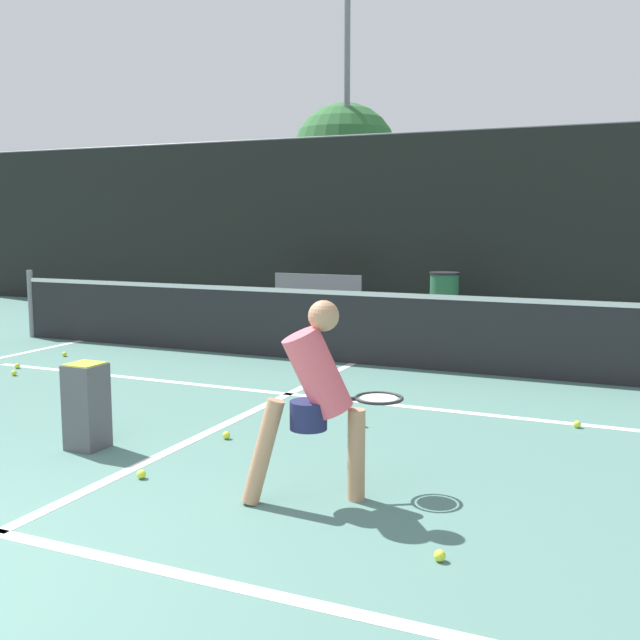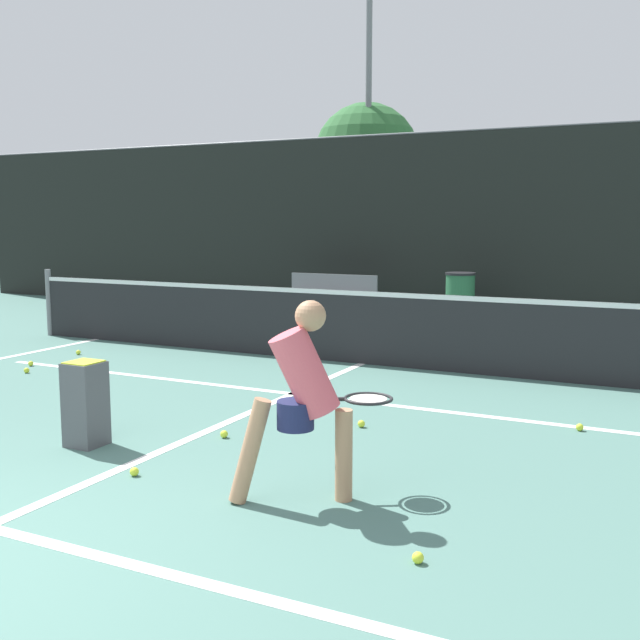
# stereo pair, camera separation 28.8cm
# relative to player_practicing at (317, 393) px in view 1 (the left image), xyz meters

# --- Properties ---
(court_service_line) EXTENTS (8.25, 0.10, 0.01)m
(court_service_line) POSITION_rel_player_practicing_xyz_m (-1.53, 2.67, -0.74)
(court_service_line) COLOR white
(court_service_line) RESTS_ON ground
(court_center_mark) EXTENTS (0.10, 5.82, 0.01)m
(court_center_mark) POSITION_rel_player_practicing_xyz_m (-1.53, 1.66, -0.74)
(court_center_mark) COLOR white
(court_center_mark) RESTS_ON ground
(net) EXTENTS (11.09, 0.09, 1.07)m
(net) POSITION_rel_player_practicing_xyz_m (-1.53, 4.57, -0.23)
(net) COLOR slate
(net) RESTS_ON ground
(fence_back) EXTENTS (24.00, 0.06, 3.47)m
(fence_back) POSITION_rel_player_practicing_xyz_m (-1.53, 9.19, 0.99)
(fence_back) COLOR black
(fence_back) RESTS_ON ground
(player_practicing) EXTENTS (0.98, 0.95, 1.35)m
(player_practicing) POSITION_rel_player_practicing_xyz_m (0.00, 0.00, 0.00)
(player_practicing) COLOR tan
(player_practicing) RESTS_ON ground
(tennis_ball_scattered_0) EXTENTS (0.07, 0.07, 0.07)m
(tennis_ball_scattered_0) POSITION_rel_player_practicing_xyz_m (-1.29, 0.97, -0.71)
(tennis_ball_scattered_0) COLOR #D1E033
(tennis_ball_scattered_0) RESTS_ON ground
(tennis_ball_scattered_1) EXTENTS (0.07, 0.07, 0.07)m
(tennis_ball_scattered_1) POSITION_rel_player_practicing_xyz_m (-1.34, -0.13, -0.71)
(tennis_ball_scattered_1) COLOR #D1E033
(tennis_ball_scattered_1) RESTS_ON ground
(tennis_ball_scattered_2) EXTENTS (0.07, 0.07, 0.07)m
(tennis_ball_scattered_2) POSITION_rel_player_practicing_xyz_m (1.43, 2.56, -0.71)
(tennis_ball_scattered_2) COLOR #D1E033
(tennis_ball_scattered_2) RESTS_ON ground
(tennis_ball_scattered_3) EXTENTS (0.07, 0.07, 0.07)m
(tennis_ball_scattered_3) POSITION_rel_player_practicing_xyz_m (0.98, -0.55, -0.71)
(tennis_ball_scattered_3) COLOR #D1E033
(tennis_ball_scattered_3) RESTS_ON ground
(tennis_ball_scattered_4) EXTENTS (0.07, 0.07, 0.07)m
(tennis_ball_scattered_4) POSITION_rel_player_practicing_xyz_m (-5.28, 2.54, -0.71)
(tennis_ball_scattered_4) COLOR #D1E033
(tennis_ball_scattered_4) RESTS_ON ground
(tennis_ball_scattered_5) EXTENTS (0.07, 0.07, 0.07)m
(tennis_ball_scattered_5) POSITION_rel_player_practicing_xyz_m (-5.33, 3.43, -0.71)
(tennis_ball_scattered_5) COLOR #D1E033
(tennis_ball_scattered_5) RESTS_ON ground
(tennis_ball_scattered_6) EXTENTS (0.07, 0.07, 0.07)m
(tennis_ball_scattered_6) POSITION_rel_player_practicing_xyz_m (-0.36, 1.80, -0.71)
(tennis_ball_scattered_6) COLOR #D1E033
(tennis_ball_scattered_6) RESTS_ON ground
(tennis_ball_scattered_7) EXTENTS (0.07, 0.07, 0.07)m
(tennis_ball_scattered_7) POSITION_rel_player_practicing_xyz_m (-4.98, 2.20, -0.71)
(tennis_ball_scattered_7) COLOR #D1E033
(tennis_ball_scattered_7) RESTS_ON ground
(ball_hopper) EXTENTS (0.28, 0.28, 0.71)m
(ball_hopper) POSITION_rel_player_practicing_xyz_m (-2.19, 0.29, -0.37)
(ball_hopper) COLOR #4C4C51
(ball_hopper) RESTS_ON ground
(courtside_bench) EXTENTS (1.74, 0.38, 0.86)m
(courtside_bench) POSITION_rel_player_practicing_xyz_m (-3.68, 8.14, -0.26)
(courtside_bench) COLOR slate
(courtside_bench) RESTS_ON ground
(trash_bin) EXTENTS (0.52, 0.52, 0.96)m
(trash_bin) POSITION_rel_player_practicing_xyz_m (-1.30, 8.31, -0.26)
(trash_bin) COLOR #28603D
(trash_bin) RESTS_ON ground
(parked_car) EXTENTS (1.81, 4.13, 1.31)m
(parked_car) POSITION_rel_player_practicing_xyz_m (-2.71, 12.14, -0.19)
(parked_car) COLOR #B7B7BC
(parked_car) RESTS_ON ground
(floodlight_mast) EXTENTS (1.10, 0.24, 9.82)m
(floodlight_mast) POSITION_rel_player_practicing_xyz_m (-5.45, 14.07, 5.38)
(floodlight_mast) COLOR slate
(floodlight_mast) RESTS_ON ground
(tree_west) EXTENTS (2.82, 2.82, 4.96)m
(tree_west) POSITION_rel_player_practicing_xyz_m (-5.76, 14.69, 2.79)
(tree_west) COLOR brown
(tree_west) RESTS_ON ground
(building_far) EXTENTS (36.00, 2.40, 4.61)m
(building_far) POSITION_rel_player_practicing_xyz_m (-1.53, 27.60, 1.57)
(building_far) COLOR beige
(building_far) RESTS_ON ground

